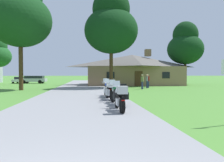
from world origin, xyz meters
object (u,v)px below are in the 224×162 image
motorcycle_white_third_in_row (110,91)px  bystander_gray_shirt_beside_signpost (147,80)px  tree_right_of_lodge (185,45)px  tree_by_lodge_front (111,24)px  motorcycle_silver_nearest_to_camera (120,98)px  parked_white_sedan_far_left (20,80)px  tree_left_near (20,13)px  bystander_red_shirt_near_lodge (148,80)px  motorcycle_green_second_in_row (118,94)px  bystander_olive_shirt_by_tree (142,81)px  motorcycle_blue_farthest_in_row (108,89)px  parked_silver_suv_far_left (34,79)px

motorcycle_white_third_in_row → bystander_gray_shirt_beside_signpost: size_ratio=1.25×
tree_right_of_lodge → tree_by_lodge_front: 15.04m
motorcycle_silver_nearest_to_camera → parked_white_sedan_far_left: motorcycle_silver_nearest_to_camera is taller
motorcycle_silver_nearest_to_camera → tree_left_near: 18.35m
bystander_gray_shirt_beside_signpost → tree_by_lodge_front: tree_by_lodge_front is taller
tree_by_lodge_front → parked_white_sedan_far_left: (-15.46, 16.24, -7.06)m
motorcycle_white_third_in_row → bystander_red_shirt_near_lodge: (6.01, 12.67, 0.34)m
motorcycle_green_second_in_row → bystander_olive_shirt_by_tree: bystander_olive_shirt_by_tree is taller
bystander_gray_shirt_beside_signpost → tree_by_lodge_front: (-4.23, 0.86, 6.77)m
motorcycle_blue_farthest_in_row → motorcycle_silver_nearest_to_camera: bearing=-96.7°
motorcycle_blue_farthest_in_row → tree_by_lodge_front: 13.14m
parked_white_sedan_far_left → motorcycle_green_second_in_row: bearing=-66.0°
bystander_red_shirt_near_lodge → parked_white_sedan_far_left: (-20.04, 16.42, -0.31)m
tree_left_near → bystander_gray_shirt_beside_signpost: bearing=7.2°
motorcycle_white_third_in_row → tree_left_near: (-8.38, 10.20, 7.43)m
motorcycle_blue_farthest_in_row → tree_left_near: size_ratio=0.17×
bystander_red_shirt_near_lodge → tree_by_lodge_front: bearing=-99.9°
tree_by_lodge_front → parked_white_sedan_far_left: size_ratio=2.84×
bystander_red_shirt_near_lodge → parked_silver_suv_far_left: size_ratio=0.36×
motorcycle_white_third_in_row → parked_white_sedan_far_left: motorcycle_white_third_in_row is taller
parked_silver_suv_far_left → motorcycle_white_third_in_row: bearing=-153.8°
tree_right_of_lodge → parked_silver_suv_far_left: 27.26m
tree_by_lodge_front → parked_silver_suv_far_left: 20.90m
motorcycle_white_third_in_row → bystander_gray_shirt_beside_signpost: (5.67, 11.99, 0.32)m
bystander_gray_shirt_beside_signpost → parked_silver_suv_far_left: bystander_gray_shirt_beside_signpost is taller
motorcycle_silver_nearest_to_camera → parked_white_sedan_far_left: bearing=111.5°
motorcycle_blue_farthest_in_row → bystander_gray_shirt_beside_signpost: bystander_gray_shirt_beside_signpost is taller
parked_silver_suv_far_left → bystander_olive_shirt_by_tree: bearing=-133.9°
tree_right_of_lodge → parked_silver_suv_far_left: (-25.60, 7.47, -5.64)m
motorcycle_blue_farthest_in_row → bystander_red_shirt_near_lodge: bystander_red_shirt_near_lodge is taller
tree_left_near → tree_by_lodge_front: (9.81, 2.64, -0.34)m
tree_by_lodge_front → parked_silver_suv_far_left: size_ratio=2.53×
bystander_red_shirt_near_lodge → motorcycle_blue_farthest_in_row: bearing=-36.6°
motorcycle_silver_nearest_to_camera → bystander_olive_shirt_by_tree: bearing=71.0°
motorcycle_blue_farthest_in_row → parked_white_sedan_far_left: size_ratio=0.49×
motorcycle_silver_nearest_to_camera → tree_right_of_lodge: 29.25m
tree_right_of_lodge → tree_left_near: bearing=-155.7°
motorcycle_white_third_in_row → bystander_gray_shirt_beside_signpost: bearing=58.0°
tree_right_of_lodge → parked_silver_suv_far_left: size_ratio=2.16×
motorcycle_green_second_in_row → tree_by_lodge_front: bearing=73.9°
motorcycle_blue_farthest_in_row → tree_right_of_lodge: 24.17m
tree_by_lodge_front → motorcycle_blue_farthest_in_row: bearing=-97.3°
motorcycle_silver_nearest_to_camera → tree_left_near: bearing=118.7°
parked_silver_suv_far_left → tree_by_lodge_front: bearing=-135.7°
parked_silver_suv_far_left → parked_white_sedan_far_left: parked_silver_suv_far_left is taller
motorcycle_silver_nearest_to_camera → motorcycle_white_third_in_row: bearing=88.6°
parked_silver_suv_far_left → parked_white_sedan_far_left: 3.00m
motorcycle_green_second_in_row → motorcycle_white_third_in_row: (-0.19, 2.29, 0.00)m
motorcycle_silver_nearest_to_camera → parked_white_sedan_far_left: (-14.01, 33.44, 0.02)m
parked_silver_suv_far_left → tree_left_near: bearing=-166.5°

